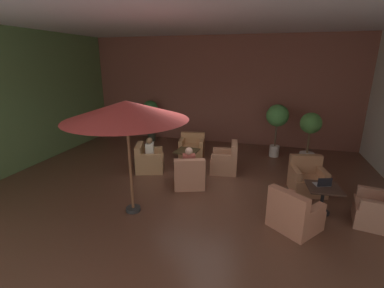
# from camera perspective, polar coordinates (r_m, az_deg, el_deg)

# --- Properties ---
(ground_plane) EXTENTS (10.49, 9.01, 0.02)m
(ground_plane) POSITION_cam_1_polar(r_m,az_deg,el_deg) (7.11, -0.99, -9.42)
(ground_plane) COLOR brown
(wall_back_brick) EXTENTS (10.49, 0.08, 4.09)m
(wall_back_brick) POSITION_cam_1_polar(r_m,az_deg,el_deg) (10.77, 5.84, 11.06)
(wall_back_brick) COLOR brown
(wall_back_brick) RESTS_ON ground_plane
(wall_left_accent) EXTENTS (0.08, 9.01, 4.09)m
(wall_left_accent) POSITION_cam_1_polar(r_m,az_deg,el_deg) (9.37, -33.55, 7.42)
(wall_left_accent) COLOR #587A45
(wall_left_accent) RESTS_ON ground_plane
(ceiling_slab) EXTENTS (10.49, 9.01, 0.06)m
(ceiling_slab) POSITION_cam_1_polar(r_m,az_deg,el_deg) (6.43, -1.19, 25.63)
(ceiling_slab) COLOR silver
(ceiling_slab) RESTS_ON wall_back_brick
(cafe_table_front_left) EXTENTS (0.73, 0.73, 0.61)m
(cafe_table_front_left) POSITION_cam_1_polar(r_m,az_deg,el_deg) (6.51, 25.90, -9.29)
(cafe_table_front_left) COLOR black
(cafe_table_front_left) RESTS_ON ground_plane
(armchair_front_left_north) EXTENTS (0.92, 0.90, 0.88)m
(armchair_front_left_north) POSITION_cam_1_polar(r_m,az_deg,el_deg) (7.43, 23.08, -6.90)
(armchair_front_left_north) COLOR #B27953
(armchair_front_left_north) RESTS_ON ground_plane
(armchair_front_left_east) EXTENTS (1.12, 1.11, 0.86)m
(armchair_front_left_east) POSITION_cam_1_polar(r_m,az_deg,el_deg) (5.79, 20.69, -13.70)
(armchair_front_left_east) COLOR #C1775A
(armchair_front_left_east) RESTS_ON ground_plane
(armchair_front_left_south) EXTENTS (0.86, 0.91, 0.80)m
(armchair_front_left_south) POSITION_cam_1_polar(r_m,az_deg,el_deg) (6.68, 34.43, -11.54)
(armchair_front_left_south) COLOR #B07960
(armchair_front_left_south) RESTS_ON ground_plane
(cafe_table_front_right) EXTENTS (0.69, 0.69, 0.61)m
(cafe_table_front_right) POSITION_cam_1_polar(r_m,az_deg,el_deg) (8.12, -1.09, -2.33)
(cafe_table_front_right) COLOR black
(cafe_table_front_right) RESTS_ON ground_plane
(armchair_front_right_north) EXTENTS (0.85, 0.85, 0.90)m
(armchair_front_right_north) POSITION_cam_1_polar(r_m,az_deg,el_deg) (8.07, 7.02, -3.63)
(armchair_front_right_north) COLOR #AF7858
(armchair_front_right_north) RESTS_ON ground_plane
(armchair_front_right_east) EXTENTS (0.91, 0.82, 0.81)m
(armchair_front_right_east) POSITION_cam_1_polar(r_m,az_deg,el_deg) (9.24, -0.01, -0.93)
(armchair_front_right_east) COLOR tan
(armchair_front_right_east) RESTS_ON ground_plane
(armchair_front_right_south) EXTENTS (1.00, 1.01, 0.81)m
(armchair_front_right_south) POSITION_cam_1_polar(r_m,az_deg,el_deg) (8.23, -9.11, -3.51)
(armchair_front_right_south) COLOR tan
(armchair_front_right_south) RESTS_ON ground_plane
(armchair_front_right_west) EXTENTS (0.99, 0.98, 0.83)m
(armchair_front_right_west) POSITION_cam_1_polar(r_m,az_deg,el_deg) (7.11, -0.62, -6.53)
(armchair_front_right_west) COLOR #B8785B
(armchair_front_right_west) RESTS_ON ground_plane
(patio_umbrella_tall_red) EXTENTS (2.49, 2.49, 2.43)m
(patio_umbrella_tall_red) POSITION_cam_1_polar(r_m,az_deg,el_deg) (5.52, -13.70, 6.81)
(patio_umbrella_tall_red) COLOR #2D2D2D
(patio_umbrella_tall_red) RESTS_ON ground_plane
(potted_tree_left_corner) EXTENTS (0.63, 0.63, 1.65)m
(potted_tree_left_corner) POSITION_cam_1_polar(r_m,az_deg,el_deg) (11.09, -8.75, 6.67)
(potted_tree_left_corner) COLOR #353829
(potted_tree_left_corner) RESTS_ON ground_plane
(potted_tree_mid_left) EXTENTS (0.73, 0.73, 1.80)m
(potted_tree_mid_left) POSITION_cam_1_polar(r_m,az_deg,el_deg) (9.47, 17.50, 5.02)
(potted_tree_mid_left) COLOR beige
(potted_tree_mid_left) RESTS_ON ground_plane
(potted_tree_mid_right) EXTENTS (0.64, 0.64, 1.66)m
(potted_tree_mid_right) POSITION_cam_1_polar(r_m,az_deg,el_deg) (9.12, 23.58, 2.45)
(potted_tree_mid_right) COLOR silver
(potted_tree_mid_right) RESTS_ON ground_plane
(patron_blue_shirt) EXTENTS (0.31, 0.39, 0.61)m
(patron_blue_shirt) POSITION_cam_1_polar(r_m,az_deg,el_deg) (8.10, -8.92, -0.99)
(patron_blue_shirt) COLOR silver
(patron_blue_shirt) RESTS_ON ground_plane
(patron_by_window) EXTENTS (0.37, 0.30, 0.62)m
(patron_by_window) POSITION_cam_1_polar(r_m,az_deg,el_deg) (7.00, -0.65, -3.39)
(patron_by_window) COLOR #B65246
(patron_by_window) RESTS_ON ground_plane
(iced_drink_cup) EXTENTS (0.08, 0.08, 0.11)m
(iced_drink_cup) POSITION_cam_1_polar(r_m,az_deg,el_deg) (6.48, 25.85, -7.44)
(iced_drink_cup) COLOR silver
(iced_drink_cup) RESTS_ON cafe_table_front_left
(open_laptop) EXTENTS (0.37, 0.31, 0.20)m
(open_laptop) POSITION_cam_1_polar(r_m,az_deg,el_deg) (6.48, 25.89, -7.49)
(open_laptop) COLOR #9EA0A5
(open_laptop) RESTS_ON cafe_table_front_left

